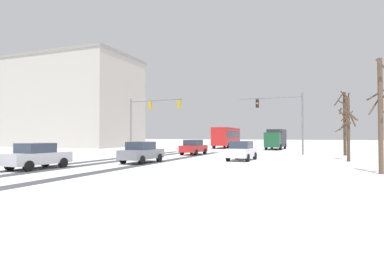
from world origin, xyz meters
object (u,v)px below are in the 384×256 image
bus_oncoming (227,136)px  traffic_signal_near_left (148,113)px  bare_tree_sidewalk_mid (348,128)px  bare_tree_sidewalk_far (345,120)px  office_building_far_left_block (70,103)px  traffic_signal_near_right (284,113)px  bare_tree_sidewalk_near (381,112)px  car_white_second (242,151)px  car_grey_third (142,152)px  car_red_lead (194,147)px  box_truck_delivery (276,139)px  car_silver_fourth (37,156)px

bus_oncoming → traffic_signal_near_left: bearing=-100.7°
bus_oncoming → bare_tree_sidewalk_mid: size_ratio=2.15×
bare_tree_sidewalk_far → office_building_far_left_block: office_building_far_left_block is taller
traffic_signal_near_right → bare_tree_sidewalk_near: size_ratio=1.06×
car_white_second → office_building_far_left_block: size_ratio=0.17×
bus_oncoming → car_grey_third: bearing=-86.6°
bus_oncoming → bare_tree_sidewalk_near: bare_tree_sidewalk_near is taller
car_red_lead → box_truck_delivery: 18.04m
traffic_signal_near_right → office_building_far_left_block: (-40.73, 13.18, 3.85)m
car_red_lead → bare_tree_sidewalk_mid: 15.52m
car_red_lead → car_grey_third: size_ratio=1.00×
car_silver_fourth → bare_tree_sidewalk_near: bare_tree_sidewalk_near is taller
bus_oncoming → bare_tree_sidewalk_far: 23.17m
office_building_far_left_block → car_red_lead: bearing=-25.9°
car_red_lead → car_grey_third: bearing=-89.7°
car_white_second → bare_tree_sidewalk_mid: bare_tree_sidewalk_mid is taller
traffic_signal_near_left → bare_tree_sidewalk_far: size_ratio=1.03×
traffic_signal_near_right → bare_tree_sidewalk_far: bare_tree_sidewalk_far is taller
traffic_signal_near_left → box_truck_delivery: bearing=53.6°
bus_oncoming → office_building_far_left_block: size_ratio=0.44×
car_red_lead → box_truck_delivery: size_ratio=0.56×
bare_tree_sidewalk_mid → bare_tree_sidewalk_far: bare_tree_sidewalk_far is taller
bare_tree_sidewalk_near → car_grey_third: bearing=175.3°
traffic_signal_near_right → bare_tree_sidewalk_near: bearing=-65.8°
car_silver_fourth → office_building_far_left_block: bearing=130.3°
bus_oncoming → office_building_far_left_block: office_building_far_left_block is taller
bare_tree_sidewalk_near → bare_tree_sidewalk_mid: 8.59m
traffic_signal_near_left → car_silver_fourth: size_ratio=1.66×
bus_oncoming → office_building_far_left_block: (-29.61, -4.84, 6.32)m
traffic_signal_near_right → car_grey_third: size_ratio=1.61×
bus_oncoming → office_building_far_left_block: bearing=-170.7°
office_building_far_left_block → traffic_signal_near_right: bearing=-17.9°
car_silver_fourth → box_truck_delivery: box_truck_delivery is taller
bare_tree_sidewalk_mid → office_building_far_left_block: bearing=157.5°
car_silver_fourth → bare_tree_sidewalk_mid: bearing=35.9°
bare_tree_sidewalk_near → traffic_signal_near_left: bearing=150.2°
box_truck_delivery → bare_tree_sidewalk_near: bare_tree_sidewalk_near is taller
bare_tree_sidewalk_mid → bare_tree_sidewalk_near: bearing=-83.5°
traffic_signal_near_right → bare_tree_sidewalk_mid: size_ratio=1.30×
bare_tree_sidewalk_far → bare_tree_sidewalk_near: bearing=-88.0°
traffic_signal_near_left → car_grey_third: (5.67, -11.01, -3.87)m
traffic_signal_near_left → bare_tree_sidewalk_far: bare_tree_sidewalk_far is taller
traffic_signal_near_left → car_silver_fourth: (1.89, -17.28, -3.87)m
bare_tree_sidewalk_mid → office_building_far_left_block: size_ratio=0.20×
box_truck_delivery → bare_tree_sidewalk_near: (9.08, -29.12, 1.72)m
bare_tree_sidewalk_far → office_building_far_left_block: 48.10m
traffic_signal_near_left → bare_tree_sidewalk_mid: bearing=-10.5°
traffic_signal_near_left → car_grey_third: traffic_signal_near_left is taller
box_truck_delivery → bare_tree_sidewalk_mid: 22.17m
traffic_signal_near_left → bare_tree_sidewalk_near: 24.78m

